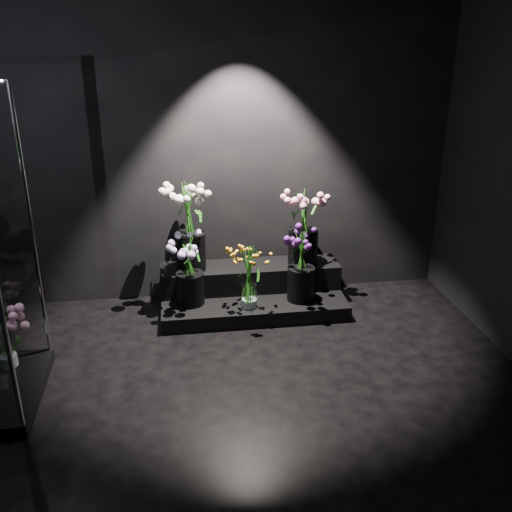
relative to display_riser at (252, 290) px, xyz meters
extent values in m
plane|color=black|center=(-0.18, -1.68, -0.15)|extent=(4.00, 4.00, 0.00)
plane|color=black|center=(-0.18, 0.32, 1.25)|extent=(4.00, 0.00, 4.00)
plane|color=black|center=(-0.18, -3.68, 1.25)|extent=(4.00, 0.00, 4.00)
cube|color=black|center=(0.00, -0.08, -0.08)|extent=(1.60, 0.71, 0.13)
cube|color=black|center=(0.00, 0.10, 0.10)|extent=(1.60, 0.36, 0.22)
cylinder|color=white|center=(-0.06, -0.29, 0.09)|extent=(0.14, 0.14, 0.21)
cylinder|color=black|center=(-0.55, -0.15, 0.13)|extent=(0.24, 0.24, 0.28)
cylinder|color=black|center=(0.40, -0.21, 0.14)|extent=(0.24, 0.24, 0.30)
cylinder|color=black|center=(-0.53, 0.08, 0.38)|extent=(0.26, 0.26, 0.34)
cylinder|color=black|center=(0.47, 0.06, 0.37)|extent=(0.26, 0.26, 0.33)
cylinder|color=white|center=(-1.87, -0.88, 0.07)|extent=(0.14, 0.14, 0.25)
camera|label=1|loc=(-0.62, -4.58, 2.21)|focal=40.00mm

